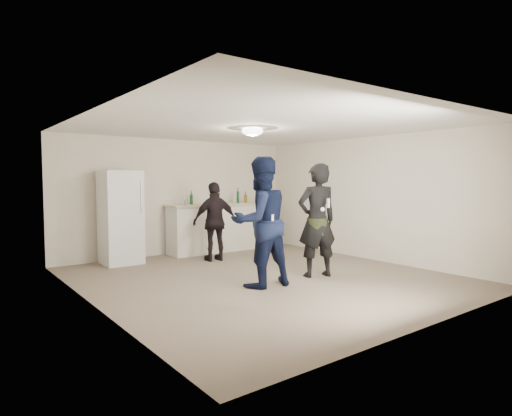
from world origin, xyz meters
TOP-DOWN VIEW (x-y plane):
  - floor at (0.00, 0.00)m, footprint 6.00×6.00m
  - ceiling at (0.00, 0.00)m, footprint 6.00×6.00m
  - wall_back at (0.00, 3.00)m, footprint 6.00×0.00m
  - wall_front at (0.00, -3.00)m, footprint 6.00×0.00m
  - wall_left at (-2.75, 0.00)m, footprint 0.00×6.00m
  - wall_right at (2.75, 0.00)m, footprint 0.00×6.00m
  - counter at (0.93, 2.67)m, footprint 2.60×0.56m
  - counter_top at (0.93, 2.67)m, footprint 2.68×0.64m
  - fridge at (-1.48, 2.60)m, footprint 0.70×0.70m
  - fridge_handle at (-1.20, 2.23)m, footprint 0.02×0.02m
  - ceiling_dome at (0.00, 0.30)m, footprint 0.36×0.36m
  - shaker at (-0.14, 2.54)m, footprint 0.08×0.08m
  - man at (-0.41, -0.45)m, footprint 1.01×0.82m
  - woman at (0.76, -0.49)m, footprint 0.79×0.64m
  - camo_shorts at (0.76, -0.49)m, footprint 0.34×0.34m
  - spectator at (0.14, 1.74)m, footprint 0.98×0.52m
  - remote_man at (-0.41, -0.73)m, footprint 0.04×0.04m
  - nunchuk_man at (-0.29, -0.70)m, footprint 0.07×0.07m
  - remote_woman at (0.76, -0.74)m, footprint 0.04×0.04m
  - nunchuk_woman at (0.66, -0.71)m, footprint 0.07×0.07m
  - bottle_cluster at (1.05, 2.67)m, footprint 1.45×0.27m

SIDE VIEW (x-z plane):
  - floor at x=0.00m, z-range 0.00..0.00m
  - counter at x=0.93m, z-range 0.00..1.05m
  - spectator at x=0.14m, z-range 0.00..1.58m
  - camo_shorts at x=0.76m, z-range 0.71..0.99m
  - fridge at x=-1.48m, z-range 0.00..1.80m
  - woman at x=0.76m, z-range 0.00..1.90m
  - nunchuk_man at x=-0.29m, z-range 0.95..1.01m
  - man at x=-0.41m, z-range 0.00..1.98m
  - remote_man at x=-0.41m, z-range 0.98..1.12m
  - counter_top at x=0.93m, z-range 1.05..1.09m
  - nunchuk_woman at x=0.66m, z-range 1.11..1.18m
  - shaker at x=-0.14m, z-range 1.09..1.26m
  - bottle_cluster at x=1.05m, z-range 1.06..1.33m
  - wall_back at x=0.00m, z-range -1.75..4.25m
  - wall_front at x=0.00m, z-range -1.75..4.25m
  - wall_left at x=-2.75m, z-range -1.75..4.25m
  - wall_right at x=2.75m, z-range -1.75..4.25m
  - remote_woman at x=0.76m, z-range 1.18..1.32m
  - fridge_handle at x=-1.20m, z-range 1.00..1.60m
  - ceiling_dome at x=0.00m, z-range 2.37..2.53m
  - ceiling at x=0.00m, z-range 2.50..2.50m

